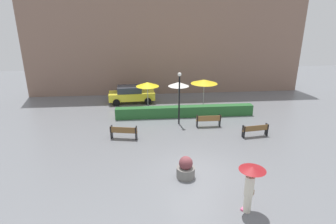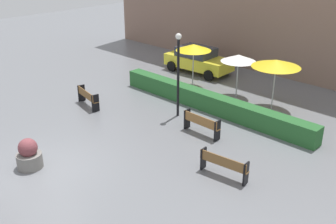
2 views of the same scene
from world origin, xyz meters
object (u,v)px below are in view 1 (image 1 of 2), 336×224
patio_umbrella_yellow (147,84)px  patio_umbrella_yellow_far (204,82)px  lamp_post (179,93)px  patio_umbrella_white (179,84)px  bench_far_right (256,130)px  pedestrian_with_umbrella (250,182)px  bench_back_row (209,120)px  planter_pot (186,169)px  bench_far_left (124,132)px  parked_car (131,94)px

patio_umbrella_yellow → patio_umbrella_yellow_far: 4.95m
lamp_post → patio_umbrella_white: lamp_post is taller
bench_far_right → pedestrian_with_umbrella: (-3.26, -7.20, 0.91)m
pedestrian_with_umbrella → lamp_post: 10.17m
bench_back_row → planter_pot: bearing=-112.8°
planter_pot → lamp_post: (0.63, 7.24, 1.91)m
lamp_post → patio_umbrella_yellow_far: 4.73m
bench_far_left → patio_umbrella_yellow: size_ratio=0.75×
bench_far_left → patio_umbrella_white: bearing=54.6°
bench_back_row → patio_umbrella_yellow: patio_umbrella_yellow is taller
bench_far_right → patio_umbrella_yellow: bearing=137.7°
patio_umbrella_white → patio_umbrella_yellow_far: patio_umbrella_yellow_far is taller
bench_back_row → lamp_post: bearing=159.7°
bench_back_row → patio_umbrella_yellow: 6.38m
lamp_post → patio_umbrella_yellow: 4.24m
planter_pot → lamp_post: lamp_post is taller
lamp_post → patio_umbrella_yellow_far: bearing=54.9°
bench_far_right → patio_umbrella_yellow_far: patio_umbrella_yellow_far is taller
patio_umbrella_yellow_far → pedestrian_with_umbrella: bearing=-94.8°
lamp_post → planter_pot: bearing=-95.0°
planter_pot → lamp_post: bearing=85.0°
bench_back_row → parked_car: size_ratio=0.42×
planter_pot → bench_back_row: bearing=67.2°
pedestrian_with_umbrella → patio_umbrella_yellow_far: (1.17, 13.87, 0.89)m
bench_far_right → lamp_post: bearing=149.8°
patio_umbrella_white → lamp_post: bearing=-96.9°
planter_pot → patio_umbrella_yellow_far: size_ratio=0.46×
bench_far_left → lamp_post: lamp_post is taller
parked_car → patio_umbrella_yellow: bearing=-55.5°
pedestrian_with_umbrella → bench_far_left: bearing=125.8°
lamp_post → patio_umbrella_white: (0.49, 4.00, -0.31)m
bench_far_left → planter_pot: bearing=-55.7°
patio_umbrella_white → bench_far_right: bearing=-57.5°
patio_umbrella_yellow → parked_car: patio_umbrella_yellow is taller
bench_far_left → pedestrian_with_umbrella: pedestrian_with_umbrella is taller
bench_far_right → patio_umbrella_yellow: (-7.04, 6.40, 1.73)m
bench_far_left → patio_umbrella_yellow_far: patio_umbrella_yellow_far is taller
lamp_post → parked_car: size_ratio=0.91×
patio_umbrella_yellow_far → patio_umbrella_white: bearing=176.6°
patio_umbrella_yellow → bench_back_row: bearing=-45.4°
bench_back_row → lamp_post: lamp_post is taller
planter_pot → parked_car: (-3.09, 13.02, 0.32)m
bench_far_left → bench_back_row: (6.08, 1.53, 0.01)m
bench_back_row → planter_pot: (-2.71, -6.47, -0.03)m
bench_far_left → planter_pot: (3.36, -4.94, -0.02)m
bench_back_row → patio_umbrella_yellow: (-4.31, 4.38, 1.71)m
bench_far_left → parked_car: 8.09m
bench_back_row → bench_far_right: bearing=-36.6°
patio_umbrella_white → patio_umbrella_yellow: bearing=-171.7°
lamp_post → parked_car: lamp_post is taller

